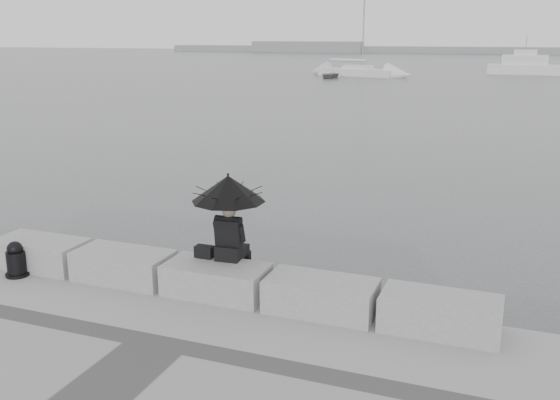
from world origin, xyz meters
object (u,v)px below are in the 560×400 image
at_px(seated_person, 228,198).
at_px(motor_cruiser, 533,67).
at_px(mooring_bollard, 16,262).
at_px(dinghy, 330,75).
at_px(sailboat_left, 358,71).

relative_size(seated_person, motor_cruiser, 0.14).
bearing_deg(seated_person, mooring_bollard, -172.50).
bearing_deg(seated_person, dinghy, 99.84).
bearing_deg(mooring_bollard, sailboat_left, 98.90).
bearing_deg(seated_person, motor_cruiser, 80.69).
height_order(sailboat_left, dinghy, sailboat_left).
height_order(seated_person, dinghy, seated_person).
relative_size(mooring_bollard, dinghy, 0.18).
xyz_separation_m(mooring_bollard, sailboat_left, (-9.60, 61.32, -0.25)).
distance_m(seated_person, sailboat_left, 61.95).
relative_size(motor_cruiser, dinghy, 2.89).
distance_m(sailboat_left, motor_cruiser, 20.88).
distance_m(seated_person, mooring_bollard, 3.86).
relative_size(sailboat_left, motor_cruiser, 1.28).
height_order(seated_person, sailboat_left, sailboat_left).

